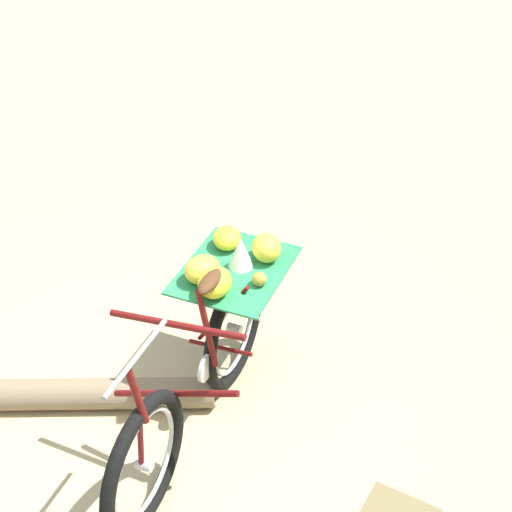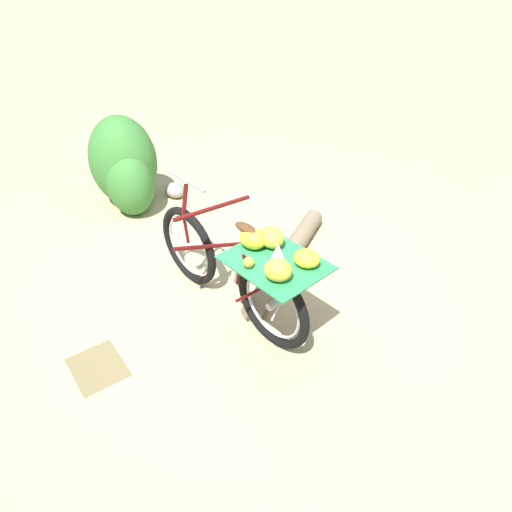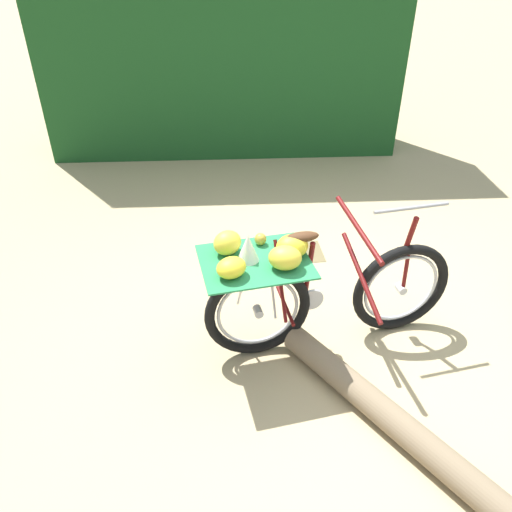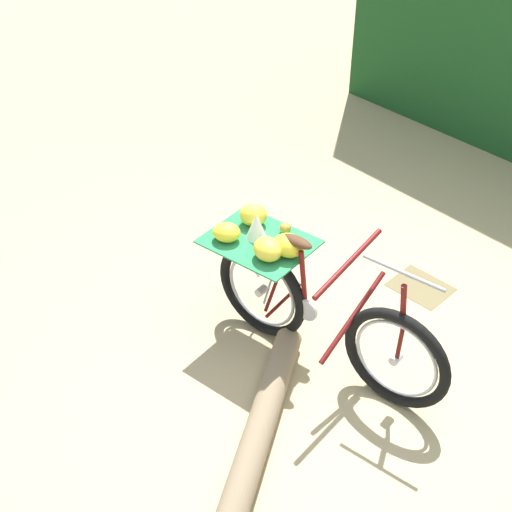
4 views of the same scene
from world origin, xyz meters
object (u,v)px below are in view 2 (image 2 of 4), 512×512
Objects in this scene: bicycle at (238,267)px; shrub_cluster at (125,166)px; path_stone at (175,190)px; fallen_log at (287,259)px.

bicycle is 2.32m from shrub_cluster.
bicycle is 6.88× the size of path_stone.
path_stone is (1.83, 0.21, -0.01)m from fallen_log.
shrub_cluster is at bearing -8.27° from bicycle.
path_stone is at bearing 6.42° from fallen_log.
shrub_cluster is 0.63m from path_stone.
fallen_log is 1.57× the size of shrub_cluster.
fallen_log is 6.31× the size of path_stone.
shrub_cluster is at bearing 67.53° from path_stone.
fallen_log is at bearing -173.58° from path_stone.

